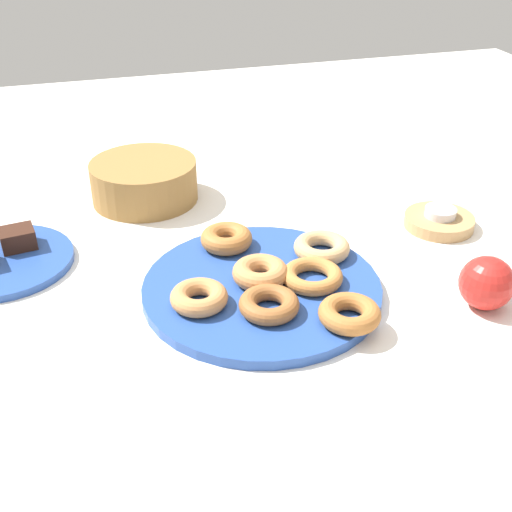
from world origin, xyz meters
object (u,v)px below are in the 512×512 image
Objects in this scene: donut_2 at (226,238)px; donut_3 at (199,297)px; apple at (487,283)px; donut_0 at (350,314)px; donut_5 at (322,248)px; brownie_far at (18,238)px; basket at (144,181)px; candle_holder at (439,221)px; donut_1 at (312,276)px; tealight at (441,212)px; donut_4 at (259,273)px; donut_plate at (262,288)px; donut_6 at (269,304)px; cake_plate at (2,261)px.

donut_2 reaches higher than donut_3.
donut_2 is 1.07× the size of apple.
donut_0 is 0.96× the size of donut_5.
donut_5 is 1.66× the size of brownie_far.
donut_3 is at bearing -86.96° from basket.
donut_1 is at bearing -155.85° from candle_holder.
tealight is at bearing 13.04° from donut_5.
donut_4 is (0.10, 0.03, 0.00)m from donut_3.
donut_3 is 1.04× the size of apple.
apple is (0.18, -0.17, 0.01)m from donut_5.
donut_4 and brownie_far have the same top height.
brownie_far is 0.68× the size of apple.
donut_plate is at bearing -154.86° from donut_5.
donut_5 is 1.05× the size of donut_6.
apple is (0.30, -0.13, 0.01)m from donut_4.
donut_5 is (0.11, 0.05, 0.02)m from donut_plate.
candle_holder is (0.45, 0.14, -0.02)m from donut_3.
donut_1 is 1.08× the size of donut_2.
donut_5 is 0.18m from donut_6.
donut_plate is 0.10m from donut_3.
donut_4 reaches higher than cake_plate.
tealight is 0.70× the size of apple.
donut_3 is 0.23m from donut_5.
donut_4 is at bearing -164.08° from tealight.
donut_2 is 0.26m from basket.
basket is at bearing 108.31° from donut_plate.
cake_plate is at bearing 152.87° from donut_plate.
donut_4 is (0.02, -0.11, -0.00)m from donut_2.
apple is at bearing -104.88° from tealight.
donut_4 reaches higher than donut_3.
donut_5 is 0.39m from basket.
donut_2 is at bearing 100.48° from donut_4.
donut_1 is 1.67× the size of tealight.
donut_4 is at bearing -79.52° from donut_2.
cake_plate is (-0.36, 0.26, -0.02)m from donut_6.
donut_6 is at bearing -153.90° from tealight.
donut_3 is at bearing -117.36° from donut_2.
basket is (-0.02, 0.39, 0.01)m from donut_3.
candle_holder is (0.73, -0.08, 0.00)m from cake_plate.
donut_6 is at bearing 170.54° from apple.
donut_0 is 0.55m from cake_plate.
apple is at bearing -37.15° from donut_2.
tealight is (0.00, 0.00, 0.02)m from candle_holder.
donut_3 reaches higher than tealight.
basket reaches higher than donut_0.
donut_2 is 0.37× the size of cake_plate.
donut_2 is 1.03× the size of donut_3.
donut_0 is 0.10m from donut_1.
donut_plate is 0.13m from donut_5.
donut_3 is 0.10m from donut_6.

